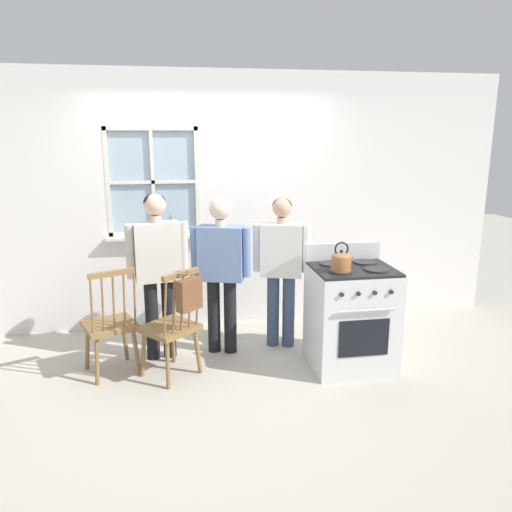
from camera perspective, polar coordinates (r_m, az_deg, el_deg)
The scene contains 11 objects.
ground_plane at distance 4.41m, azimuth -3.42°, elevation -14.02°, with size 16.00×16.00×0.00m, color #B2AD9E.
wall_back at distance 5.35m, azimuth -4.99°, elevation 6.00°, with size 6.40×0.16×2.70m.
chair_by_window at distance 4.37m, azimuth -9.66°, elevation -8.14°, with size 0.58×0.58×0.97m.
chair_near_wall at distance 4.54m, azimuth -16.29°, elevation -7.65°, with size 0.54×0.53×0.97m.
person_elderly_left at distance 4.60m, azimuth -11.17°, elevation -0.63°, with size 0.57×0.27×1.55m.
person_teen_center at distance 4.66m, azimuth -4.01°, elevation -0.51°, with size 0.57×0.32×1.50m.
person_adult_right at distance 4.80m, azimuth 2.92°, elevation -0.45°, with size 0.56×0.31×1.48m.
stove at distance 4.57m, azimuth 10.78°, elevation -6.74°, with size 0.71×0.68×1.08m.
kettle at distance 4.24m, azimuth 9.70°, elevation -0.52°, with size 0.21×0.17×0.25m.
potted_plant at distance 5.29m, azimuth -9.85°, elevation 3.04°, with size 0.14×0.14×0.27m.
handbag at distance 4.09m, azimuth -7.70°, elevation -4.30°, with size 0.25×0.25×0.31m.
Camera 1 is at (-0.39, -3.89, 2.05)m, focal length 35.00 mm.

